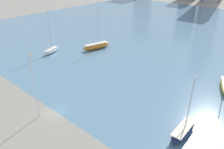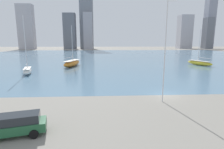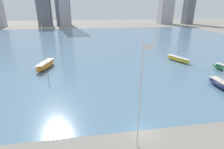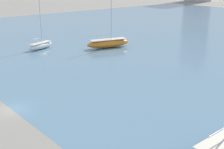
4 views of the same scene
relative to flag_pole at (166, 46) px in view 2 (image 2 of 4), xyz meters
The scene contains 8 objects.
ground_plane 8.13m from the flag_pole, 62.76° to the left, with size 500.00×500.00×0.00m, color gray.
harbor_water 73.27m from the flag_pole, 88.84° to the left, with size 180.00×140.00×0.00m.
flag_pole is the anchor object (origin of this frame).
distant_city_skyline 173.52m from the flag_pole, 85.85° to the left, with size 209.28×19.54×72.15m.
sailboat_yellow 44.30m from the flag_pole, 54.96° to the left, with size 5.34×9.95×12.11m.
sailboat_white 35.65m from the flag_pole, 140.95° to the left, with size 4.00×7.52×14.34m.
sailboat_orange 40.09m from the flag_pole, 117.58° to the left, with size 5.27×10.97×13.11m.
parked_suv_green 18.80m from the flag_pole, 153.11° to the right, with size 5.36×3.10×1.93m.
Camera 2 is at (-9.56, -25.28, 8.11)m, focal length 28.00 mm.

